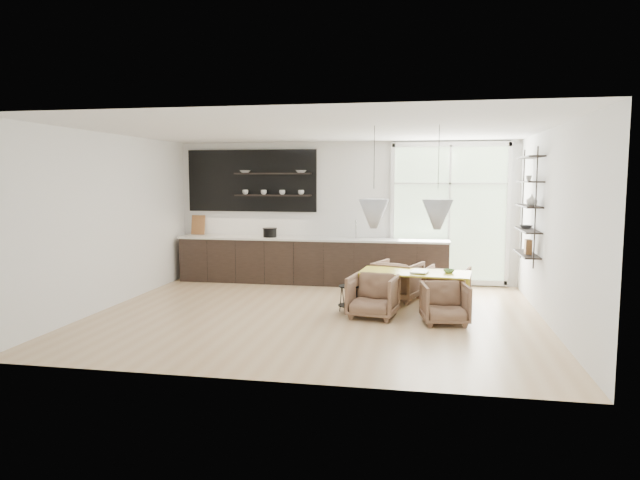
{
  "coord_description": "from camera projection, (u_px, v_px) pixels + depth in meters",
  "views": [
    {
      "loc": [
        1.69,
        -8.69,
        2.17
      ],
      "look_at": [
        -0.04,
        0.6,
        1.13
      ],
      "focal_mm": 32.0,
      "sensor_mm": 36.0,
      "label": 1
    }
  ],
  "objects": [
    {
      "name": "table_bowl",
      "position": [
        449.0,
        271.0,
        9.16
      ],
      "size": [
        0.21,
        0.21,
        0.06
      ],
      "primitive_type": "imported",
      "rotation": [
        0.0,
        0.0,
        0.22
      ],
      "color": "#5E8954",
      "rests_on": "dining_table"
    },
    {
      "name": "right_shelving",
      "position": [
        529.0,
        209.0,
        9.39
      ],
      "size": [
        0.26,
        1.22,
        1.9
      ],
      "color": "black",
      "rests_on": "ground"
    },
    {
      "name": "table_book",
      "position": [
        412.0,
        271.0,
        9.2
      ],
      "size": [
        0.32,
        0.39,
        0.03
      ],
      "primitive_type": "imported",
      "rotation": [
        0.0,
        0.0,
        -0.2
      ],
      "color": "white",
      "rests_on": "dining_table"
    },
    {
      "name": "kitchen_run",
      "position": [
        307.0,
        254.0,
        11.73
      ],
      "size": [
        5.54,
        0.69,
        2.75
      ],
      "color": "black",
      "rests_on": "ground"
    },
    {
      "name": "room",
      "position": [
        361.0,
        219.0,
        9.84
      ],
      "size": [
        7.02,
        6.01,
        2.91
      ],
      "color": "tan",
      "rests_on": "ground"
    },
    {
      "name": "armchair_back_right",
      "position": [
        448.0,
        285.0,
        9.83
      ],
      "size": [
        0.84,
        0.86,
        0.65
      ],
      "primitive_type": "imported",
      "rotation": [
        0.0,
        0.0,
        2.91
      ],
      "color": "brown",
      "rests_on": "ground"
    },
    {
      "name": "dining_table",
      "position": [
        415.0,
        274.0,
        9.27
      ],
      "size": [
        1.84,
        0.98,
        0.64
      ],
      "rotation": [
        0.0,
        0.0,
        -0.11
      ],
      "color": "gold",
      "rests_on": "ground"
    },
    {
      "name": "wire_stool",
      "position": [
        349.0,
        295.0,
        9.15
      ],
      "size": [
        0.35,
        0.35,
        0.45
      ],
      "rotation": [
        0.0,
        0.0,
        -0.42
      ],
      "color": "black",
      "rests_on": "ground"
    },
    {
      "name": "armchair_front_left",
      "position": [
        373.0,
        296.0,
        8.85
      ],
      "size": [
        0.82,
        0.84,
        0.67
      ],
      "primitive_type": "imported",
      "rotation": [
        0.0,
        0.0,
        -0.15
      ],
      "color": "brown",
      "rests_on": "ground"
    },
    {
      "name": "armchair_front_right",
      "position": [
        445.0,
        303.0,
        8.47
      ],
      "size": [
        0.76,
        0.77,
        0.61
      ],
      "primitive_type": "imported",
      "rotation": [
        0.0,
        0.0,
        0.16
      ],
      "color": "brown",
      "rests_on": "ground"
    },
    {
      "name": "armchair_back_left",
      "position": [
        398.0,
        280.0,
        10.14
      ],
      "size": [
        0.96,
        0.97,
        0.7
      ],
      "primitive_type": "imported",
      "rotation": [
        0.0,
        0.0,
        2.79
      ],
      "color": "brown",
      "rests_on": "ground"
    }
  ]
}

